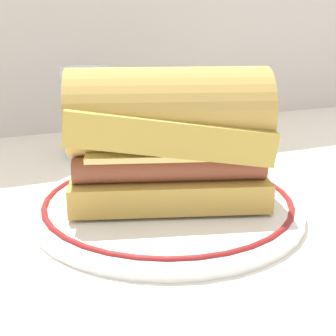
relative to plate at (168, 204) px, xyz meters
The scene contains 4 objects.
ground_plane 0.02m from the plate, 44.61° to the left, with size 1.50×1.50×0.00m, color white.
plate is the anchor object (origin of this frame).
sausage_sandwich 0.07m from the plate, ahead, with size 0.20×0.15×0.12m.
drinking_glass 0.22m from the plate, 96.37° to the left, with size 0.07×0.07×0.12m.
Camera 1 is at (-0.18, -0.42, 0.19)m, focal length 52.24 mm.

